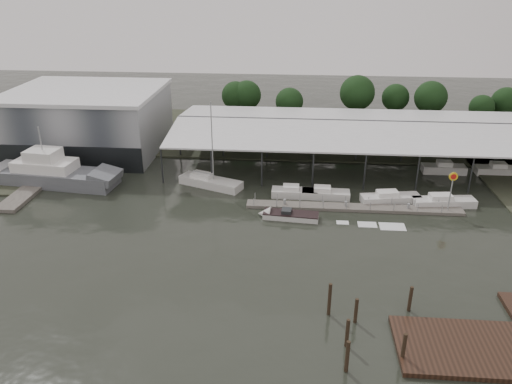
# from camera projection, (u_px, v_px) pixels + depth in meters

# --- Properties ---
(ground) EXTENTS (200.00, 200.00, 0.00)m
(ground) POSITION_uv_depth(u_px,v_px,m) (230.00, 242.00, 57.29)
(ground) COLOR #242820
(ground) RESTS_ON ground
(land_strip_far) EXTENTS (140.00, 30.00, 0.30)m
(land_strip_far) POSITION_uv_depth(u_px,v_px,m) (258.00, 132.00, 95.43)
(land_strip_far) COLOR #373A2B
(land_strip_far) RESTS_ON ground
(land_strip_west) EXTENTS (20.00, 40.00, 0.30)m
(land_strip_west) POSITION_uv_depth(u_px,v_px,m) (26.00, 147.00, 87.55)
(land_strip_west) COLOR #373A2B
(land_strip_west) RESTS_ON ground
(storage_warehouse) EXTENTS (24.50, 20.50, 10.50)m
(storage_warehouse) POSITION_uv_depth(u_px,v_px,m) (88.00, 120.00, 84.46)
(storage_warehouse) COLOR #91959A
(storage_warehouse) RESTS_ON ground
(covered_boat_shed) EXTENTS (58.24, 24.00, 6.96)m
(covered_boat_shed) POSITION_uv_depth(u_px,v_px,m) (358.00, 125.00, 78.94)
(covered_boat_shed) COLOR silver
(covered_boat_shed) RESTS_ON ground
(trawler_dock) EXTENTS (3.00, 18.00, 0.50)m
(trawler_dock) POSITION_uv_depth(u_px,v_px,m) (37.00, 184.00, 72.18)
(trawler_dock) COLOR slate
(trawler_dock) RESTS_ON ground
(floating_dock) EXTENTS (28.00, 2.00, 1.40)m
(floating_dock) POSITION_uv_depth(u_px,v_px,m) (353.00, 208.00, 65.16)
(floating_dock) COLOR slate
(floating_dock) RESTS_ON ground
(shell_fuel_sign) EXTENTS (1.10, 0.18, 5.55)m
(shell_fuel_sign) POSITION_uv_depth(u_px,v_px,m) (452.00, 184.00, 62.72)
(shell_fuel_sign) COLOR #999D9F
(shell_fuel_sign) RESTS_ON ground
(boardwalk_platform) EXTENTS (15.00, 12.00, 0.50)m
(boardwalk_platform) POSITION_uv_depth(u_px,v_px,m) (498.00, 344.00, 41.46)
(boardwalk_platform) COLOR #342015
(boardwalk_platform) RESTS_ON ground
(grey_trawler) EXTENTS (19.53, 7.00, 8.84)m
(grey_trawler) POSITION_uv_depth(u_px,v_px,m) (54.00, 174.00, 72.24)
(grey_trawler) COLOR slate
(grey_trawler) RESTS_ON ground
(white_sailboat) EXTENTS (9.67, 5.95, 12.63)m
(white_sailboat) POSITION_uv_depth(u_px,v_px,m) (210.00, 182.00, 71.82)
(white_sailboat) COLOR silver
(white_sailboat) RESTS_ON ground
(speedboat_underway) EXTENTS (18.60, 3.82, 2.00)m
(speedboat_underway) POSITION_uv_depth(u_px,v_px,m) (286.00, 215.00, 62.69)
(speedboat_underway) COLOR silver
(speedboat_underway) RESTS_ON ground
(moored_cruiser_0) EXTENTS (6.30, 2.31, 1.70)m
(moored_cruiser_0) POSITION_uv_depth(u_px,v_px,m) (294.00, 192.00, 68.56)
(moored_cruiser_0) COLOR silver
(moored_cruiser_0) RESTS_ON ground
(moored_cruiser_1) EXTENTS (6.56, 2.44, 1.70)m
(moored_cruiser_1) POSITION_uv_depth(u_px,v_px,m) (325.00, 194.00, 68.16)
(moored_cruiser_1) COLOR silver
(moored_cruiser_1) RESTS_ON ground
(moored_cruiser_2) EXTENTS (8.16, 3.53, 1.70)m
(moored_cruiser_2) POSITION_uv_depth(u_px,v_px,m) (390.00, 198.00, 66.82)
(moored_cruiser_2) COLOR silver
(moored_cruiser_2) RESTS_ON ground
(moored_cruiser_3) EXTENTS (8.33, 3.09, 1.70)m
(moored_cruiser_3) POSITION_uv_depth(u_px,v_px,m) (443.00, 202.00, 65.84)
(moored_cruiser_3) COLOR silver
(moored_cruiser_3) RESTS_ON ground
(mooring_pilings) EXTENTS (7.70, 8.45, 3.91)m
(mooring_pilings) POSITION_uv_depth(u_px,v_px,m) (364.00, 326.00, 42.24)
(mooring_pilings) COLOR #312418
(mooring_pilings) RESTS_ON ground
(horizon_tree_line) EXTENTS (64.43, 10.39, 10.13)m
(horizon_tree_line) POSITION_uv_depth(u_px,v_px,m) (371.00, 98.00, 96.88)
(horizon_tree_line) COLOR black
(horizon_tree_line) RESTS_ON ground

